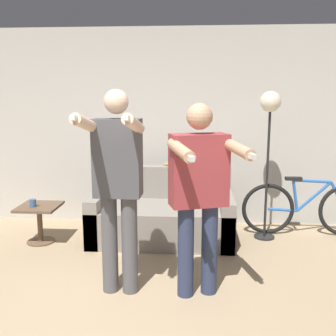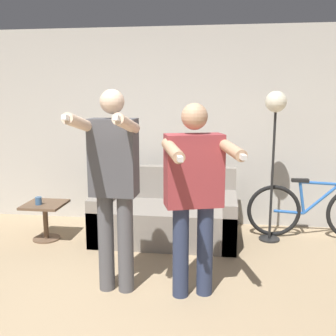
{
  "view_description": "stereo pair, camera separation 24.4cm",
  "coord_description": "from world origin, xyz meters",
  "px_view_note": "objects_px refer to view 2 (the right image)",
  "views": [
    {
      "loc": [
        0.66,
        -2.47,
        1.73
      ],
      "look_at": [
        0.38,
        1.4,
        1.01
      ],
      "focal_mm": 42.0,
      "sensor_mm": 36.0,
      "label": 1
    },
    {
      "loc": [
        0.9,
        -2.45,
        1.73
      ],
      "look_at": [
        0.38,
        1.4,
        1.01
      ],
      "focal_mm": 42.0,
      "sensor_mm": 36.0,
      "label": 2
    }
  ],
  "objects_px": {
    "person_left": "(113,179)",
    "bicycle": "(313,211)",
    "cat": "(194,162)",
    "floor_lamp": "(275,118)",
    "person_right": "(194,187)",
    "cup": "(39,201)",
    "couch": "(166,217)",
    "side_table": "(45,213)"
  },
  "relations": [
    {
      "from": "side_table",
      "to": "cup",
      "type": "relative_size",
      "value": 5.08
    },
    {
      "from": "person_right",
      "to": "cup",
      "type": "relative_size",
      "value": 18.2
    },
    {
      "from": "floor_lamp",
      "to": "side_table",
      "type": "height_order",
      "value": "floor_lamp"
    },
    {
      "from": "person_left",
      "to": "bicycle",
      "type": "xyz_separation_m",
      "value": [
        2.04,
        1.61,
        -0.69
      ]
    },
    {
      "from": "couch",
      "to": "side_table",
      "type": "bearing_deg",
      "value": -171.02
    },
    {
      "from": "person_right",
      "to": "floor_lamp",
      "type": "bearing_deg",
      "value": 43.17
    },
    {
      "from": "cat",
      "to": "floor_lamp",
      "type": "height_order",
      "value": "floor_lamp"
    },
    {
      "from": "person_right",
      "to": "side_table",
      "type": "xyz_separation_m",
      "value": [
        -1.87,
        1.13,
        -0.65
      ]
    },
    {
      "from": "couch",
      "to": "person_left",
      "type": "height_order",
      "value": "person_left"
    },
    {
      "from": "cat",
      "to": "bicycle",
      "type": "height_order",
      "value": "cat"
    },
    {
      "from": "couch",
      "to": "bicycle",
      "type": "relative_size",
      "value": 1.06
    },
    {
      "from": "cat",
      "to": "bicycle",
      "type": "relative_size",
      "value": 0.33
    },
    {
      "from": "floor_lamp",
      "to": "bicycle",
      "type": "distance_m",
      "value": 1.25
    },
    {
      "from": "side_table",
      "to": "bicycle",
      "type": "bearing_deg",
      "value": 8.54
    },
    {
      "from": "person_right",
      "to": "cat",
      "type": "height_order",
      "value": "person_right"
    },
    {
      "from": "cat",
      "to": "cup",
      "type": "bearing_deg",
      "value": -160.94
    },
    {
      "from": "person_right",
      "to": "cat",
      "type": "distance_m",
      "value": 1.69
    },
    {
      "from": "couch",
      "to": "side_table",
      "type": "relative_size",
      "value": 3.62
    },
    {
      "from": "cup",
      "to": "person_left",
      "type": "bearing_deg",
      "value": -41.17
    },
    {
      "from": "cat",
      "to": "person_right",
      "type": "bearing_deg",
      "value": -85.87
    },
    {
      "from": "couch",
      "to": "person_right",
      "type": "relative_size",
      "value": 1.01
    },
    {
      "from": "couch",
      "to": "cup",
      "type": "bearing_deg",
      "value": -169.12
    },
    {
      "from": "side_table",
      "to": "couch",
      "type": "bearing_deg",
      "value": 8.98
    },
    {
      "from": "cat",
      "to": "floor_lamp",
      "type": "relative_size",
      "value": 0.3
    },
    {
      "from": "person_left",
      "to": "floor_lamp",
      "type": "xyz_separation_m",
      "value": [
        1.51,
        1.47,
        0.44
      ]
    },
    {
      "from": "couch",
      "to": "person_left",
      "type": "xyz_separation_m",
      "value": [
        -0.26,
        -1.36,
        0.75
      ]
    },
    {
      "from": "floor_lamp",
      "to": "bicycle",
      "type": "relative_size",
      "value": 1.12
    },
    {
      "from": "floor_lamp",
      "to": "cup",
      "type": "xyz_separation_m",
      "value": [
        -2.74,
        -0.4,
        -0.97
      ]
    },
    {
      "from": "person_left",
      "to": "person_right",
      "type": "distance_m",
      "value": 0.69
    },
    {
      "from": "floor_lamp",
      "to": "person_right",
      "type": "bearing_deg",
      "value": -119.28
    },
    {
      "from": "couch",
      "to": "bicycle",
      "type": "xyz_separation_m",
      "value": [
        1.78,
        0.26,
        0.07
      ]
    },
    {
      "from": "couch",
      "to": "cat",
      "type": "relative_size",
      "value": 3.16
    },
    {
      "from": "bicycle",
      "to": "cat",
      "type": "bearing_deg",
      "value": 176.97
    },
    {
      "from": "floor_lamp",
      "to": "side_table",
      "type": "distance_m",
      "value": 2.94
    },
    {
      "from": "bicycle",
      "to": "cup",
      "type": "bearing_deg",
      "value": -170.59
    },
    {
      "from": "cat",
      "to": "cup",
      "type": "distance_m",
      "value": 1.94
    },
    {
      "from": "side_table",
      "to": "person_right",
      "type": "bearing_deg",
      "value": -31.11
    },
    {
      "from": "bicycle",
      "to": "couch",
      "type": "bearing_deg",
      "value": -171.81
    },
    {
      "from": "side_table",
      "to": "floor_lamp",
      "type": "bearing_deg",
      "value": 7.27
    },
    {
      "from": "person_left",
      "to": "bicycle",
      "type": "bearing_deg",
      "value": 39.9
    },
    {
      "from": "person_left",
      "to": "cat",
      "type": "height_order",
      "value": "person_left"
    },
    {
      "from": "couch",
      "to": "cup",
      "type": "height_order",
      "value": "couch"
    }
  ]
}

